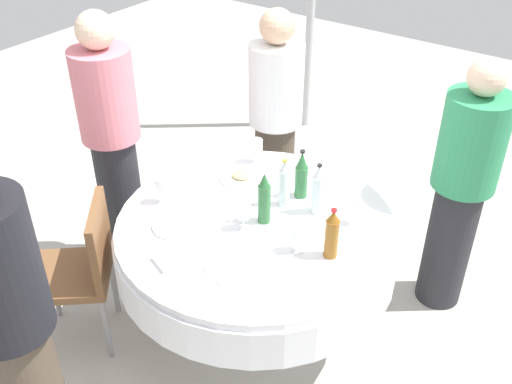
% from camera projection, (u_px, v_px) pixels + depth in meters
% --- Properties ---
extents(ground_plane, '(10.00, 10.00, 0.00)m').
position_uv_depth(ground_plane, '(256.00, 323.00, 3.43)').
color(ground_plane, '#B7B2A8').
extents(dining_table, '(1.46, 1.46, 0.74)m').
position_uv_depth(dining_table, '(256.00, 244.00, 3.10)').
color(dining_table, white).
rests_on(dining_table, ground_plane).
extents(bottle_clear_far, '(0.07, 0.07, 0.29)m').
position_uv_depth(bottle_clear_far, '(318.00, 190.00, 3.01)').
color(bottle_clear_far, silver).
rests_on(bottle_clear_far, dining_table).
extents(bottle_green_north, '(0.07, 0.07, 0.30)m').
position_uv_depth(bottle_green_north, '(264.00, 198.00, 2.94)').
color(bottle_green_north, '#2D6B38').
rests_on(bottle_green_north, dining_table).
extents(bottle_green_outer, '(0.07, 0.07, 0.28)m').
position_uv_depth(bottle_green_outer, '(301.00, 175.00, 3.13)').
color(bottle_green_outer, '#2D6B38').
rests_on(bottle_green_outer, dining_table).
extents(bottle_amber_left, '(0.07, 0.07, 0.27)m').
position_uv_depth(bottle_amber_left, '(332.00, 234.00, 2.73)').
color(bottle_amber_left, '#8C5619').
rests_on(bottle_amber_left, dining_table).
extents(bottle_clear_south, '(0.06, 0.06, 0.28)m').
position_uv_depth(bottle_clear_south, '(284.00, 184.00, 3.07)').
color(bottle_clear_south, silver).
rests_on(bottle_clear_south, dining_table).
extents(wine_glass_left, '(0.06, 0.06, 0.14)m').
position_uv_depth(wine_glass_left, '(243.00, 212.00, 2.91)').
color(wine_glass_left, white).
rests_on(wine_glass_left, dining_table).
extents(wine_glass_south, '(0.07, 0.07, 0.15)m').
position_uv_depth(wine_glass_south, '(355.00, 206.00, 2.94)').
color(wine_glass_south, white).
rests_on(wine_glass_south, dining_table).
extents(wine_glass_rear, '(0.07, 0.07, 0.15)m').
position_uv_depth(wine_glass_rear, '(162.00, 184.00, 3.10)').
color(wine_glass_rear, white).
rests_on(wine_glass_rear, dining_table).
extents(wine_glass_front, '(0.07, 0.07, 0.15)m').
position_uv_depth(wine_glass_front, '(257.00, 146.00, 3.44)').
color(wine_glass_front, white).
rests_on(wine_glass_front, dining_table).
extents(wine_glass_mid, '(0.07, 0.07, 0.13)m').
position_uv_depth(wine_glass_mid, '(297.00, 235.00, 2.77)').
color(wine_glass_mid, white).
rests_on(wine_glass_mid, dining_table).
extents(plate_mid, '(0.24, 0.24, 0.02)m').
position_uv_depth(plate_mid, '(176.00, 225.00, 2.98)').
color(plate_mid, white).
rests_on(plate_mid, dining_table).
extents(plate_inner, '(0.24, 0.24, 0.04)m').
position_uv_depth(plate_inner, '(241.00, 177.00, 3.34)').
color(plate_inner, white).
rests_on(plate_inner, dining_table).
extents(spoon_north, '(0.18, 0.07, 0.00)m').
position_uv_depth(spoon_north, '(214.00, 278.00, 2.66)').
color(spoon_north, silver).
rests_on(spoon_north, dining_table).
extents(fork_outer, '(0.11, 0.16, 0.00)m').
position_uv_depth(fork_outer, '(239.00, 208.00, 3.11)').
color(fork_outer, silver).
rests_on(fork_outer, dining_table).
extents(fork_left, '(0.15, 0.12, 0.00)m').
position_uv_depth(fork_left, '(328.00, 232.00, 2.94)').
color(fork_left, silver).
rests_on(fork_left, dining_table).
extents(folded_napkin, '(0.17, 0.17, 0.02)m').
position_uv_depth(folded_napkin, '(170.00, 260.00, 2.75)').
color(folded_napkin, white).
rests_on(folded_napkin, dining_table).
extents(person_far, '(0.34, 0.34, 1.64)m').
position_uv_depth(person_far, '(11.00, 323.00, 2.28)').
color(person_far, '#4C3F33').
rests_on(person_far, ground_plane).
extents(person_north, '(0.34, 0.34, 1.63)m').
position_uv_depth(person_north, '(112.00, 143.00, 3.46)').
color(person_north, '#26262B').
rests_on(person_north, ground_plane).
extents(person_outer, '(0.34, 0.34, 1.52)m').
position_uv_depth(person_outer, '(461.00, 187.00, 3.18)').
color(person_outer, '#26262B').
rests_on(person_outer, ground_plane).
extents(person_left, '(0.34, 0.34, 1.53)m').
position_uv_depth(person_left, '(275.00, 123.00, 3.79)').
color(person_left, '#4C3F33').
rests_on(person_left, ground_plane).
extents(chair_rear, '(0.56, 0.56, 0.87)m').
position_uv_depth(chair_rear, '(85.00, 264.00, 3.08)').
color(chair_rear, brown).
rests_on(chair_rear, ground_plane).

